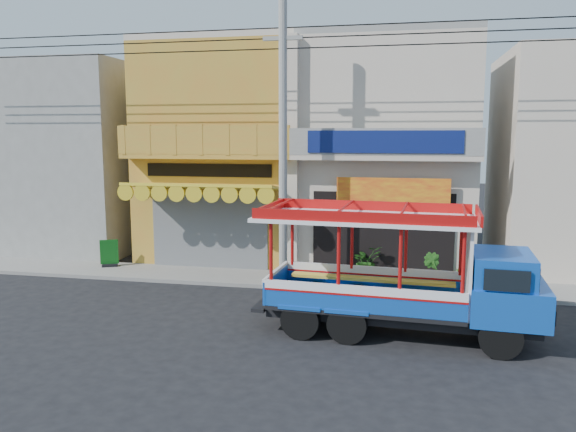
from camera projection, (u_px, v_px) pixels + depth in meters
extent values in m
plane|color=black|center=(295.00, 323.00, 14.30)|extent=(90.00, 90.00, 0.00)
cube|color=slate|center=(318.00, 281.00, 18.17)|extent=(30.00, 2.00, 0.12)
cube|color=#C7812C|center=(234.00, 154.00, 22.28)|extent=(6.00, 6.00, 8.00)
cube|color=#595B5E|center=(210.00, 231.00, 19.72)|extent=(4.20, 0.10, 2.60)
cube|color=gold|center=(201.00, 186.00, 18.78)|extent=(5.20, 1.50, 0.31)
cube|color=#C7812C|center=(205.00, 156.00, 19.02)|extent=(6.00, 0.70, 0.18)
cube|color=#C7812C|center=(201.00, 140.00, 18.65)|extent=(6.00, 0.12, 0.95)
cube|color=black|center=(208.00, 170.00, 19.40)|extent=(4.50, 0.04, 0.45)
cube|color=beige|center=(232.00, 47.00, 21.69)|extent=(6.00, 6.00, 0.24)
cube|color=beige|center=(387.00, 155.00, 21.09)|extent=(6.00, 6.00, 8.00)
cube|color=black|center=(382.00, 235.00, 18.52)|extent=(4.60, 0.12, 2.80)
cube|color=yellow|center=(393.00, 193.00, 17.99)|extent=(3.60, 0.05, 1.00)
cube|color=beige|center=(384.00, 157.00, 17.84)|extent=(6.00, 0.70, 0.18)
cube|color=gray|center=(384.00, 142.00, 17.48)|extent=(6.00, 0.12, 0.85)
cube|color=navy|center=(384.00, 142.00, 17.41)|extent=(4.80, 0.06, 0.70)
cube|color=gray|center=(390.00, 42.00, 20.51)|extent=(6.00, 6.00, 0.24)
cube|color=beige|center=(293.00, 158.00, 18.63)|extent=(0.35, 0.30, 8.00)
cube|color=gray|center=(75.00, 158.00, 23.69)|extent=(6.00, 6.00, 7.60)
cylinder|color=gray|center=(283.00, 144.00, 17.06)|extent=(0.26, 0.26, 9.00)
cube|color=gray|center=(283.00, 38.00, 16.61)|extent=(1.20, 0.12, 0.12)
cylinder|color=black|center=(316.00, 48.00, 16.46)|extent=(28.00, 0.04, 0.04)
cylinder|color=black|center=(316.00, 37.00, 16.42)|extent=(28.00, 0.04, 0.04)
cylinder|color=black|center=(316.00, 26.00, 16.37)|extent=(28.00, 0.04, 0.04)
cylinder|color=black|center=(501.00, 338.00, 11.98)|extent=(0.94, 0.32, 0.92)
cylinder|color=black|center=(494.00, 313.00, 13.65)|extent=(0.94, 0.32, 0.92)
cylinder|color=black|center=(347.00, 324.00, 12.85)|extent=(0.94, 0.32, 0.92)
cylinder|color=black|center=(358.00, 302.00, 14.52)|extent=(0.94, 0.32, 0.92)
cylinder|color=black|center=(300.00, 320.00, 13.14)|extent=(0.94, 0.32, 0.92)
cylinder|color=black|center=(317.00, 299.00, 14.81)|extent=(0.94, 0.32, 0.92)
cube|color=black|center=(399.00, 313.00, 13.39)|extent=(6.27, 1.93, 0.26)
cube|color=blue|center=(507.00, 300.00, 12.68)|extent=(1.79, 2.13, 0.83)
cube|color=blue|center=(502.00, 268.00, 12.62)|extent=(1.41, 1.95, 0.69)
cube|color=black|center=(533.00, 272.00, 12.45)|extent=(0.16, 1.62, 0.51)
cube|color=black|center=(367.00, 303.00, 13.56)|extent=(4.68, 2.33, 0.11)
cube|color=blue|center=(362.00, 301.00, 12.58)|extent=(4.55, 0.38, 0.55)
cube|color=white|center=(362.00, 291.00, 12.55)|extent=(4.55, 0.39, 0.20)
cube|color=blue|center=(373.00, 280.00, 14.44)|extent=(4.55, 0.38, 0.55)
cube|color=white|center=(373.00, 270.00, 14.41)|extent=(4.55, 0.39, 0.20)
cylinder|color=#B70F0E|center=(271.00, 252.00, 13.02)|extent=(0.09, 0.09, 1.47)
cylinder|color=#B70F0E|center=(292.00, 237.00, 14.84)|extent=(0.09, 0.09, 1.47)
cube|color=white|center=(469.00, 267.00, 12.81)|extent=(0.20, 1.86, 2.07)
cube|color=white|center=(365.00, 218.00, 13.29)|extent=(5.25, 2.59, 0.09)
cube|color=#B70F0E|center=(365.00, 211.00, 13.26)|extent=(5.06, 2.49, 0.24)
cube|color=black|center=(110.00, 265.00, 19.98)|extent=(0.60, 0.48, 0.10)
cube|color=#0E5114|center=(109.00, 252.00, 19.91)|extent=(0.60, 0.33, 0.87)
imported|color=#1E4C15|center=(366.00, 261.00, 18.45)|extent=(1.24, 1.21, 1.05)
imported|color=#1E4C15|center=(433.00, 271.00, 17.11)|extent=(0.75, 0.70, 1.07)
imported|color=#1E4C15|center=(464.00, 268.00, 17.85)|extent=(0.63, 0.63, 0.90)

